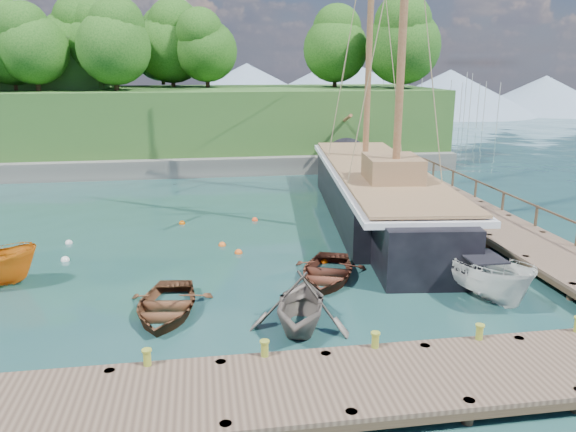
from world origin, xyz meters
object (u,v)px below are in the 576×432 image
Objects in this scene: rowboat_0 at (166,314)px; schooner at (377,196)px; rowboat_1 at (300,328)px; cabin_boat_white at (479,295)px; rowboat_2 at (327,279)px.

rowboat_0 is 15.26m from schooner.
rowboat_0 is 1.10× the size of rowboat_1.
rowboat_0 is at bearing -128.05° from schooner.
rowboat_1 is at bearing -179.55° from cabin_boat_white.
cabin_boat_white reaches higher than rowboat_0.
cabin_boat_white is at bearing -4.40° from rowboat_2.
rowboat_0 is 4.55m from rowboat_1.
rowboat_2 is at bearing -112.18° from schooner.
rowboat_1 is 0.13× the size of schooner.
rowboat_1 reaches higher than cabin_boat_white.
cabin_boat_white is at bearing 6.74° from rowboat_0.
schooner reaches higher than rowboat_1.
rowboat_1 is at bearing -110.76° from schooner.
rowboat_1 is 0.90× the size of rowboat_2.
rowboat_0 is at bearing 174.42° from rowboat_1.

